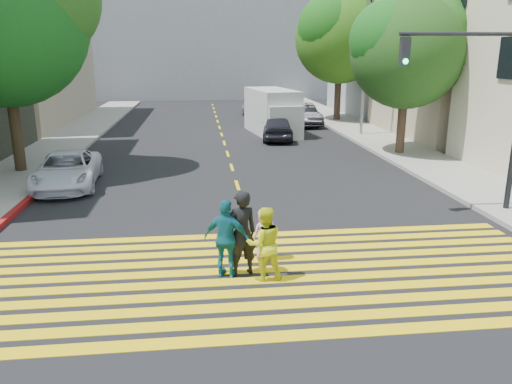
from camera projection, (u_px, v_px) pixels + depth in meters
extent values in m
plane|color=black|center=(274.00, 303.00, 9.64)|extent=(120.00, 120.00, 0.00)
cube|color=gray|center=(78.00, 133.00, 29.74)|extent=(3.00, 40.00, 0.15)
cube|color=gray|center=(397.00, 149.00, 24.91)|extent=(3.00, 60.00, 0.15)
cube|color=maroon|center=(11.00, 215.00, 14.60)|extent=(0.20, 8.00, 0.16)
cube|color=yellow|center=(284.00, 336.00, 8.49)|extent=(13.40, 0.35, 0.01)
cube|color=yellow|center=(279.00, 320.00, 9.01)|extent=(13.40, 0.35, 0.01)
cube|color=yellow|center=(274.00, 305.00, 9.54)|extent=(13.40, 0.35, 0.01)
cube|color=yellow|center=(270.00, 292.00, 10.07)|extent=(13.40, 0.35, 0.01)
cube|color=yellow|center=(267.00, 280.00, 10.59)|extent=(13.40, 0.35, 0.01)
cube|color=yellow|center=(263.00, 269.00, 11.12)|extent=(13.40, 0.35, 0.01)
cube|color=yellow|center=(260.00, 260.00, 11.64)|extent=(13.40, 0.35, 0.01)
cube|color=yellow|center=(258.00, 251.00, 12.17)|extent=(13.40, 0.35, 0.01)
cube|color=yellow|center=(255.00, 243.00, 12.70)|extent=(13.40, 0.35, 0.01)
cube|color=yellow|center=(253.00, 235.00, 13.22)|extent=(13.40, 0.35, 0.01)
cube|color=yellow|center=(245.00, 210.00, 15.38)|extent=(0.12, 1.40, 0.01)
cube|color=yellow|center=(237.00, 185.00, 18.25)|extent=(0.12, 1.40, 0.01)
cube|color=yellow|center=(232.00, 167.00, 21.12)|extent=(0.12, 1.40, 0.01)
cube|color=yellow|center=(228.00, 154.00, 23.99)|extent=(0.12, 1.40, 0.01)
cube|color=yellow|center=(224.00, 143.00, 26.87)|extent=(0.12, 1.40, 0.01)
cube|color=yellow|center=(222.00, 134.00, 29.74)|extent=(0.12, 1.40, 0.01)
cube|color=yellow|center=(219.00, 127.00, 32.61)|extent=(0.12, 1.40, 0.01)
cube|color=yellow|center=(218.00, 121.00, 35.48)|extent=(0.12, 1.40, 0.01)
cube|color=yellow|center=(216.00, 116.00, 38.35)|extent=(0.12, 1.40, 0.01)
cube|color=yellow|center=(215.00, 112.00, 41.22)|extent=(0.12, 1.40, 0.01)
cube|color=yellow|center=(214.00, 108.00, 44.10)|extent=(0.12, 1.40, 0.01)
cube|color=yellow|center=(213.00, 105.00, 46.97)|extent=(0.12, 1.40, 0.01)
cube|color=tan|center=(487.00, 47.00, 28.13)|extent=(10.00, 10.00, 10.00)
cube|color=gray|center=(408.00, 49.00, 38.66)|extent=(10.00, 10.00, 10.00)
cube|color=gray|center=(209.00, 41.00, 53.98)|extent=(30.00, 8.00, 12.00)
cylinder|color=#3E3120|center=(17.00, 133.00, 19.61)|extent=(0.47, 0.47, 3.27)
sphere|color=#0F5D16|center=(2.00, 22.00, 18.50)|extent=(6.82, 6.82, 6.29)
cylinder|color=#3B2318|center=(401.00, 127.00, 23.26)|extent=(0.42, 0.42, 2.69)
sphere|color=#0F460F|center=(407.00, 52.00, 22.36)|extent=(5.36, 5.36, 5.07)
sphere|color=#1B6015|center=(428.00, 35.00, 22.47)|extent=(4.02, 4.02, 3.80)
sphere|color=#114A16|center=(390.00, 40.00, 22.00)|extent=(3.76, 3.76, 3.55)
cylinder|color=black|center=(337.00, 98.00, 35.08)|extent=(0.60, 0.60, 3.24)
sphere|color=#1E4611|center=(340.00, 38.00, 33.99)|extent=(8.14, 8.14, 6.16)
sphere|color=#185114|center=(352.00, 24.00, 34.60)|extent=(6.10, 6.10, 4.62)
sphere|color=#1E6411|center=(330.00, 28.00, 33.13)|extent=(5.70, 5.70, 4.31)
imported|color=black|center=(241.00, 233.00, 10.66)|extent=(0.79, 0.62, 1.89)
imported|color=yellow|center=(265.00, 244.00, 10.47)|extent=(0.83, 0.68, 1.60)
imported|color=#DDA6C6|center=(265.00, 234.00, 11.48)|extent=(0.72, 0.59, 1.26)
imported|color=#156377|center=(227.00, 239.00, 10.57)|extent=(1.09, 0.76, 1.72)
imported|color=white|center=(67.00, 170.00, 17.89)|extent=(2.42, 4.64, 1.25)
imported|color=black|center=(277.00, 127.00, 27.72)|extent=(2.05, 4.22, 1.39)
imported|color=#9799AF|center=(256.00, 104.00, 40.25)|extent=(2.80, 5.26, 1.45)
imported|color=black|center=(302.00, 115.00, 33.24)|extent=(2.09, 4.58, 1.46)
cube|color=silver|center=(272.00, 112.00, 29.84)|extent=(2.85, 5.50, 2.62)
cube|color=silver|center=(284.00, 123.00, 27.79)|extent=(2.16, 1.54, 1.89)
cylinder|color=black|center=(267.00, 132.00, 28.12)|extent=(0.37, 0.76, 0.73)
cylinder|color=black|center=(295.00, 131.00, 28.54)|extent=(0.37, 0.76, 0.73)
cylinder|color=black|center=(250.00, 124.00, 31.64)|extent=(0.37, 0.76, 0.73)
cylinder|color=black|center=(276.00, 123.00, 32.06)|extent=(0.37, 0.76, 0.73)
cylinder|color=#242428|center=(465.00, 34.00, 13.60)|extent=(3.69, 0.27, 0.11)
cube|color=#222328|center=(405.00, 52.00, 13.61)|extent=(0.25, 0.25, 0.78)
sphere|color=#26C65D|center=(406.00, 61.00, 13.55)|extent=(0.15, 0.15, 0.15)
cylinder|color=gray|center=(365.00, 56.00, 27.91)|extent=(0.19, 0.19, 9.11)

